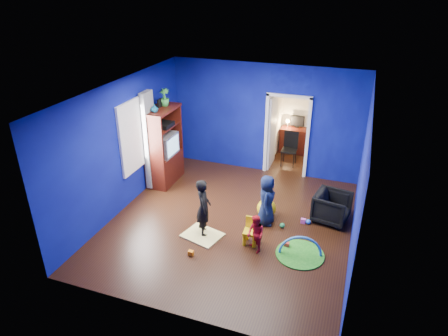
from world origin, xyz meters
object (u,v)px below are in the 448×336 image
(child_navy, at_px, (267,200))
(play_mat, at_px, (300,254))
(toddler_red, at_px, (256,234))
(vase, at_px, (154,108))
(hopper_ball, at_px, (266,208))
(study_desk, at_px, (295,140))
(kid_chair, at_px, (251,233))
(armchair, at_px, (332,207))
(child_black, at_px, (204,208))
(folding_chair, at_px, (289,150))
(tv_armoire, at_px, (163,146))
(crt_tv, at_px, (165,145))

(child_navy, bearing_deg, play_mat, -138.85)
(toddler_red, height_order, vase, vase)
(hopper_ball, height_order, study_desk, study_desk)
(child_navy, height_order, play_mat, child_navy)
(toddler_red, xyz_separation_m, kid_chair, (-0.15, 0.20, -0.14))
(armchair, bearing_deg, vase, 98.46)
(child_black, distance_m, hopper_ball, 1.54)
(vase, xyz_separation_m, play_mat, (3.82, -1.58, -2.04))
(child_navy, height_order, kid_chair, child_navy)
(child_black, bearing_deg, vase, 22.88)
(folding_chair, bearing_deg, hopper_ball, -88.55)
(toddler_red, height_order, tv_armoire, tv_armoire)
(toddler_red, xyz_separation_m, crt_tv, (-2.94, 2.04, 0.63))
(kid_chair, bearing_deg, child_navy, 78.99)
(hopper_ball, distance_m, study_desk, 3.77)
(vase, distance_m, tv_armoire, 1.11)
(armchair, relative_size, tv_armoire, 0.37)
(vase, bearing_deg, tv_armoire, 90.00)
(toddler_red, height_order, folding_chair, folding_chair)
(tv_armoire, xyz_separation_m, crt_tv, (0.04, 0.00, 0.04))
(crt_tv, distance_m, play_mat, 4.34)
(tv_armoire, xyz_separation_m, folding_chair, (2.81, 2.02, -0.52))
(crt_tv, bearing_deg, folding_chair, 36.16)
(child_black, height_order, hopper_ball, child_black)
(toddler_red, xyz_separation_m, play_mat, (0.85, 0.16, -0.38))
(crt_tv, bearing_deg, child_black, -45.78)
(tv_armoire, xyz_separation_m, study_desk, (2.81, 2.98, -0.60))
(tv_armoire, bearing_deg, child_black, -45.15)
(study_desk, height_order, folding_chair, folding_chair)
(tv_armoire, height_order, study_desk, tv_armoire)
(crt_tv, height_order, study_desk, crt_tv)
(tv_armoire, height_order, crt_tv, tv_armoire)
(folding_chair, bearing_deg, tv_armoire, -144.23)
(child_navy, height_order, toddler_red, child_navy)
(toddler_red, bearing_deg, child_black, -145.80)
(child_black, xyz_separation_m, crt_tv, (-1.78, 1.83, 0.40))
(vase, bearing_deg, child_navy, -14.04)
(toddler_red, distance_m, tv_armoire, 3.66)
(armchair, xyz_separation_m, folding_chair, (-1.43, 2.49, 0.13))
(kid_chair, bearing_deg, armchair, 40.67)
(toddler_red, xyz_separation_m, hopper_ball, (-0.09, 1.26, -0.18))
(tv_armoire, bearing_deg, armchair, -6.20)
(play_mat, relative_size, study_desk, 1.05)
(study_desk, bearing_deg, child_navy, -88.27)
(study_desk, bearing_deg, armchair, -67.42)
(armchair, relative_size, child_navy, 0.64)
(tv_armoire, height_order, folding_chair, tv_armoire)
(kid_chair, xyz_separation_m, folding_chair, (-0.02, 3.86, 0.21))
(armchair, xyz_separation_m, crt_tv, (-4.20, 0.46, 0.69))
(child_navy, distance_m, hopper_ball, 0.44)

